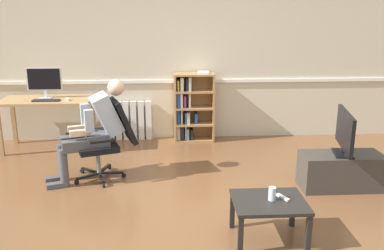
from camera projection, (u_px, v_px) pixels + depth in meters
name	position (u px, v px, depth m)	size (l,w,h in m)	color
ground_plane	(182.00, 213.00, 4.33)	(18.00, 18.00, 0.00)	brown
back_wall	(176.00, 53.00, 6.50)	(12.00, 0.13, 2.70)	beige
computer_desk	(47.00, 106.00, 6.11)	(1.29, 0.65, 0.76)	tan
imac_monitor	(44.00, 80.00, 6.08)	(0.50, 0.14, 0.45)	silver
keyboard	(46.00, 100.00, 5.95)	(0.38, 0.12, 0.02)	black
computer_mouse	(67.00, 99.00, 5.98)	(0.06, 0.10, 0.03)	white
bookshelf	(191.00, 108.00, 6.54)	(0.62, 0.29, 1.09)	#AD7F4C
radiator	(126.00, 120.00, 6.64)	(0.80, 0.08, 0.62)	white
office_chair	(109.00, 136.00, 5.11)	(0.80, 0.67, 0.98)	black
person_seated	(94.00, 128.00, 5.01)	(0.99, 0.60, 1.22)	#4C4C51
tv_stand	(341.00, 171.00, 4.88)	(0.93, 0.40, 0.42)	#3D3833
tv_screen	(345.00, 132.00, 4.75)	(0.26, 0.76, 0.50)	black
coffee_table	(269.00, 206.00, 3.75)	(0.65, 0.53, 0.39)	black
drinking_glass	(272.00, 194.00, 3.72)	(0.07, 0.07, 0.12)	silver
spare_remote	(283.00, 197.00, 3.77)	(0.04, 0.15, 0.02)	white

